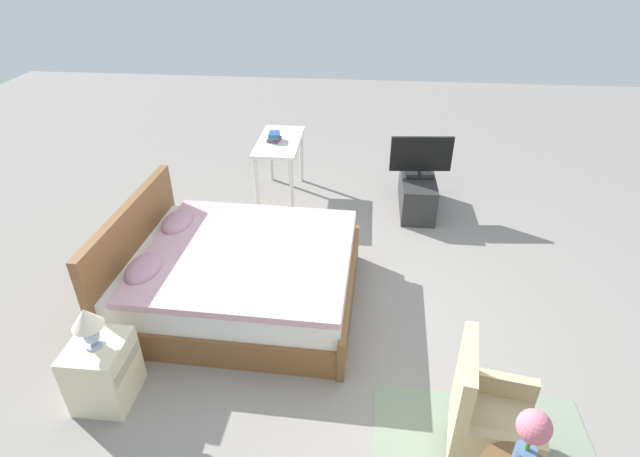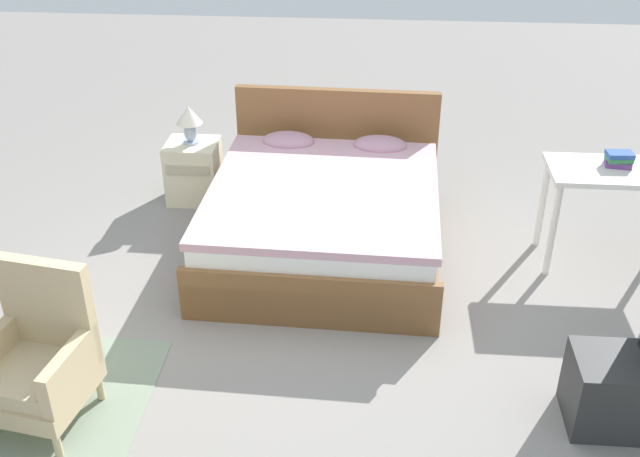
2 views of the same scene
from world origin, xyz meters
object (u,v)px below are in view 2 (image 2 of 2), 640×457
at_px(armchair_by_window_right, 39,360).
at_px(book_stack, 619,159).
at_px(nightstand, 194,171).
at_px(vanity_desk, 620,184).
at_px(bed, 325,212).
at_px(table_lamp, 189,119).

height_order(armchair_by_window_right, book_stack, armchair_by_window_right).
xyz_separation_m(nightstand, vanity_desk, (3.33, -0.77, 0.39)).
distance_m(bed, table_lamp, 1.46).
bearing_deg(armchair_by_window_right, bed, 53.86).
bearing_deg(nightstand, vanity_desk, -12.98).
xyz_separation_m(bed, book_stack, (2.11, 0.00, 0.53)).
xyz_separation_m(table_lamp, vanity_desk, (3.33, -0.77, -0.09)).
bearing_deg(bed, nightstand, 149.21).
bearing_deg(nightstand, bed, -30.79).
relative_size(table_lamp, vanity_desk, 0.32).
distance_m(bed, vanity_desk, 2.17).
height_order(armchair_by_window_right, vanity_desk, armchair_by_window_right).
height_order(table_lamp, book_stack, book_stack).
relative_size(bed, book_stack, 10.59).
height_order(armchair_by_window_right, nightstand, armchair_by_window_right).
bearing_deg(vanity_desk, bed, 178.51).
bearing_deg(vanity_desk, nightstand, 167.02).
xyz_separation_m(nightstand, book_stack, (3.31, -0.71, 0.56)).
bearing_deg(vanity_desk, book_stack, 114.25).
bearing_deg(book_stack, table_lamp, 167.83).
height_order(bed, table_lamp, bed).
bearing_deg(bed, table_lamp, 149.18).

